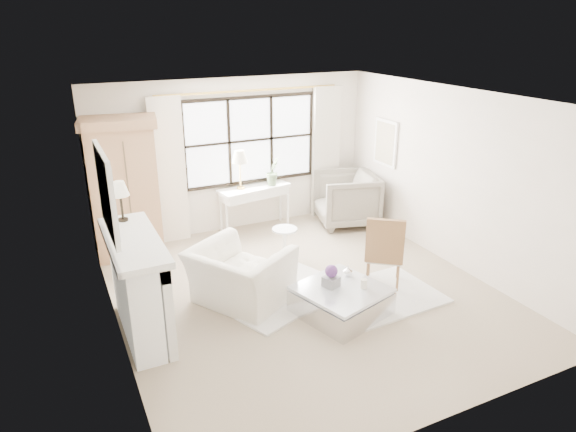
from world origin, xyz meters
name	(u,v)px	position (x,y,z in m)	size (l,w,h in m)	color
floor	(305,293)	(0.00, 0.00, 0.00)	(5.50, 5.50, 0.00)	tan
ceiling	(308,98)	(0.00, 0.00, 2.70)	(5.50, 5.50, 0.00)	silver
wall_back	(235,156)	(0.00, 2.75, 1.35)	(5.00, 5.00, 0.00)	white
wall_front	(454,298)	(0.00, -2.75, 1.35)	(5.00, 5.00, 0.00)	beige
wall_left	(109,235)	(-2.50, 0.00, 1.35)	(5.50, 5.50, 0.00)	white
wall_right	(453,178)	(2.50, 0.00, 1.35)	(5.50, 5.50, 0.00)	silver
window_pane	(250,140)	(0.30, 2.73, 1.60)	(2.40, 0.02, 1.50)	white
window_frame	(251,140)	(0.30, 2.72, 1.60)	(2.50, 0.04, 1.50)	black
curtain_rod	(250,91)	(0.30, 2.67, 2.47)	(0.04, 0.04, 3.30)	gold
curtain_left	(169,171)	(-1.20, 2.65, 1.24)	(0.55, 0.10, 2.47)	white
curtain_right	(326,153)	(1.80, 2.65, 1.24)	(0.55, 0.10, 2.47)	beige
fireplace	(136,286)	(-2.27, 0.00, 0.65)	(0.58, 1.66, 1.26)	white
mirror_frame	(106,193)	(-2.47, 0.00, 1.84)	(0.05, 1.15, 0.95)	silver
mirror_glass	(109,192)	(-2.44, 0.00, 1.84)	(0.02, 1.00, 0.80)	silver
art_frame	(386,143)	(2.47, 1.70, 1.55)	(0.04, 0.62, 0.82)	white
art_canvas	(385,143)	(2.45, 1.70, 1.55)	(0.01, 0.52, 0.72)	beige
mantel_lamp	(120,191)	(-2.25, 0.61, 1.65)	(0.22, 0.22, 0.51)	black
armoire	(125,188)	(-1.96, 2.34, 1.14)	(1.22, 0.87, 2.24)	tan
console_table	(255,208)	(0.27, 2.52, 0.40)	(1.36, 0.66, 0.80)	white
console_lamp	(240,158)	(0.02, 2.54, 1.36)	(0.28, 0.28, 0.69)	gold
orchid_plant	(272,172)	(0.62, 2.50, 1.05)	(0.27, 0.22, 0.49)	#566F4A
side_table	(285,239)	(0.23, 1.16, 0.33)	(0.40, 0.40, 0.51)	white
rug_left	(280,293)	(-0.34, 0.13, 0.02)	(1.74, 1.23, 0.03)	white
rug_right	(380,296)	(0.88, -0.56, 0.01)	(1.59, 1.19, 0.03)	silver
club_armchair	(240,276)	(-0.91, 0.16, 0.39)	(1.21, 1.06, 0.79)	white
wingback_chair	(346,199)	(1.90, 2.02, 0.49)	(1.04, 1.07, 0.98)	gray
french_chair	(383,266)	(1.10, -0.29, 0.31)	(0.68, 0.68, 1.08)	#95683E
coffee_table	(341,301)	(0.16, -0.68, 0.18)	(1.24, 1.24, 0.38)	silver
planter_box	(331,282)	(0.06, -0.59, 0.45)	(0.18, 0.18, 0.13)	slate
planter_flowers	(331,271)	(0.06, -0.59, 0.60)	(0.17, 0.17, 0.17)	#5A2E74
pillar_candle	(364,284)	(0.41, -0.81, 0.44)	(0.09, 0.09, 0.12)	beige
coffee_vase	(348,271)	(0.41, -0.43, 0.45)	(0.13, 0.13, 0.14)	white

